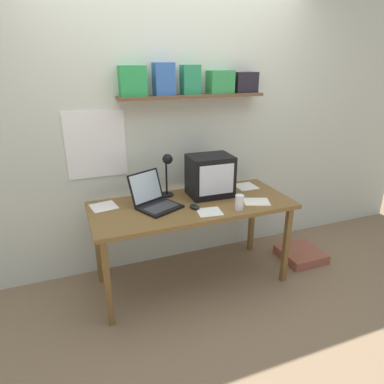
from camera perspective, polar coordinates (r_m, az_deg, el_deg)
name	(u,v)px	position (r m, az deg, el deg)	size (l,w,h in m)	color
ground_plane	(192,280)	(3.19, 0.00, -14.49)	(12.00, 12.00, 0.00)	#876D51
back_wall	(172,126)	(3.12, -3.31, 10.97)	(5.60, 0.24, 2.60)	silver
corner_desk	(192,210)	(2.85, 0.00, -3.09)	(1.65, 0.71, 0.76)	brown
crt_monitor	(210,176)	(2.94, 3.03, 2.73)	(0.38, 0.30, 0.35)	black
laptop	(154,198)	(2.76, -6.42, -1.06)	(0.42, 0.43, 0.26)	black
desk_lamp	(167,169)	(2.88, -4.15, 3.91)	(0.11, 0.15, 0.39)	black
juice_glass	(239,203)	(2.71, 7.91, -1.85)	(0.07, 0.07, 0.12)	white
computer_mouse	(195,207)	(2.72, 0.44, -2.46)	(0.08, 0.12, 0.03)	black
open_notebook	(104,207)	(2.85, -14.50, -2.36)	(0.23, 0.22, 0.00)	white
loose_paper_near_laptop	(257,202)	(2.90, 10.71, -1.60)	(0.26, 0.23, 0.00)	white
loose_paper_near_monitor	(210,212)	(2.66, 2.94, -3.34)	(0.21, 0.19, 0.00)	white
printed_handout	(246,186)	(3.24, 8.96, 0.93)	(0.19, 0.20, 0.00)	white
floor_cushion	(301,254)	(3.64, 17.64, -9.87)	(0.39, 0.39, 0.09)	#9B5541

